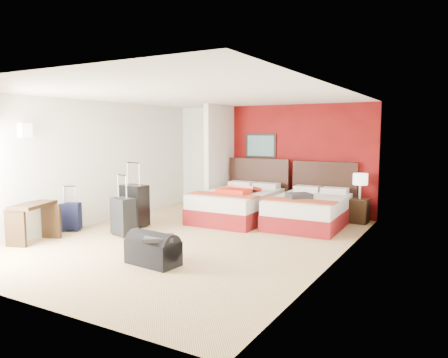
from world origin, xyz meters
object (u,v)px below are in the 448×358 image
Objects in this scene: desk at (34,223)px; table_lamp at (360,186)px; bed_right at (309,211)px; duffel_bag at (153,251)px; nightstand at (359,211)px; bed_left at (237,206)px; suitcase_black at (134,207)px; suitcase_charcoal at (123,218)px; red_suitcase_open at (239,190)px; suitcase_navy at (71,218)px.

table_lamp is at bearing 26.15° from desk.
duffel_bag is at bearing -109.15° from bed_right.
duffel_bag is at bearing -112.78° from nightstand.
suitcase_black is at bearing -133.51° from bed_left.
suitcase_charcoal is at bearing -117.46° from bed_left.
bed_right is at bearing 57.49° from suitcase_charcoal.
red_suitcase_open is 1.66× the size of table_lamp.
table_lamp is (2.34, 0.99, 0.46)m from bed_left.
bed_left is 3.09× the size of suitcase_charcoal.
suitcase_black reaches higher than bed_left.
bed_right is 2.42× the size of suitcase_black.
suitcase_black is at bearing 51.99° from desk.
suitcase_navy is at bearing 167.98° from duffel_bag.
suitcase_black is at bearing -134.96° from red_suitcase_open.
nightstand is (0.82, 0.79, -0.04)m from bed_right.
table_lamp is 0.80× the size of suitcase_charcoal.
bed_right is at bearing 6.29° from suitcase_navy.
table_lamp is at bearing 0.00° from nightstand.
bed_left is at bearing 136.63° from red_suitcase_open.
desk is at bearing -106.78° from suitcase_black.
red_suitcase_open is 1.34× the size of suitcase_charcoal.
red_suitcase_open is at bearing -152.87° from nightstand.
suitcase_charcoal is (-3.48, -3.25, -0.44)m from table_lamp.
suitcase_charcoal is 0.81× the size of desk.
table_lamp is 6.25m from desk.
desk reaches higher than bed_right.
suitcase_black is (-1.57, -1.49, -0.26)m from red_suitcase_open.
suitcase_navy reaches higher than duffel_bag.
bed_right is 3.85× the size of suitcase_navy.
nightstand is at bearing 22.32° from bed_left.
bed_left is 3.99m from desk.
suitcase_charcoal is at bearing -60.90° from suitcase_black.
bed_left is at bearing -155.89° from nightstand.
table_lamp reaches higher than bed_right.
bed_right is 1.14m from nightstand.
bed_right is 4.63m from suitcase_navy.
duffel_bag is (-1.10, -3.53, -0.10)m from bed_right.
suitcase_navy is 0.66× the size of duffel_bag.
table_lamp is 5.79m from suitcase_navy.
bed_left is 0.39m from red_suitcase_open.
suitcase_navy is at bearing -128.84° from suitcase_black.
duffel_bag is (0.42, -3.33, -0.11)m from bed_left.
desk is (-2.54, -0.05, 0.14)m from duffel_bag.
red_suitcase_open is 2.18m from suitcase_black.
bed_left is at bearing 102.78° from duffel_bag.
nightstand is 0.62× the size of suitcase_black.
desk is (-0.97, -1.12, 0.01)m from suitcase_charcoal.
table_lamp is at bearing 37.00° from suitcase_black.
table_lamp is at bearing 71.63° from duffel_bag.
desk is at bearing -122.67° from bed_left.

